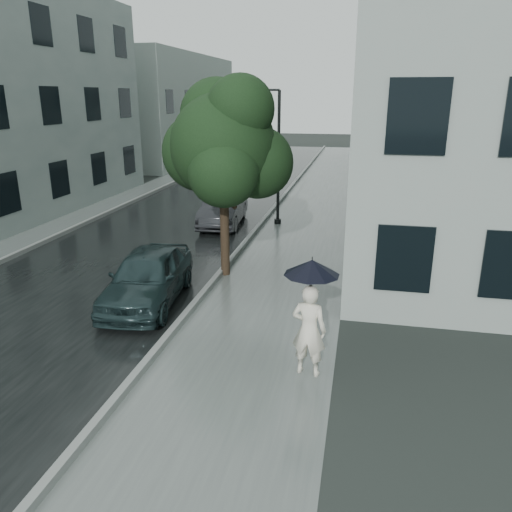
% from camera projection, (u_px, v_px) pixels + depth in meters
% --- Properties ---
extents(ground, '(120.00, 120.00, 0.00)m').
position_uv_depth(ground, '(242.00, 341.00, 10.67)').
color(ground, black).
rests_on(ground, ground).
extents(sidewalk, '(3.50, 60.00, 0.01)m').
position_uv_depth(sidewalk, '(312.00, 215.00, 21.78)').
color(sidewalk, slate).
rests_on(sidewalk, ground).
extents(kerb_near, '(0.15, 60.00, 0.15)m').
position_uv_depth(kerb_near, '(271.00, 212.00, 22.12)').
color(kerb_near, slate).
rests_on(kerb_near, ground).
extents(asphalt_road, '(6.85, 60.00, 0.00)m').
position_uv_depth(asphalt_road, '(196.00, 210.00, 22.84)').
color(asphalt_road, black).
rests_on(asphalt_road, ground).
extents(kerb_far, '(0.15, 60.00, 0.15)m').
position_uv_depth(kerb_far, '(125.00, 205.00, 23.51)').
color(kerb_far, slate).
rests_on(kerb_far, ground).
extents(sidewalk_far, '(1.70, 60.00, 0.01)m').
position_uv_depth(sidewalk_far, '(107.00, 205.00, 23.71)').
color(sidewalk_far, '#4C5451').
rests_on(sidewalk_far, ground).
extents(building_near, '(7.02, 36.00, 9.00)m').
position_uv_depth(building_near, '(428.00, 105.00, 26.35)').
color(building_near, gray).
rests_on(building_near, ground).
extents(building_far_b, '(7.02, 18.00, 8.00)m').
position_uv_depth(building_far_b, '(162.00, 108.00, 40.07)').
color(building_far_b, gray).
rests_on(building_far_b, ground).
extents(pedestrian, '(0.71, 0.53, 1.78)m').
position_uv_depth(pedestrian, '(309.00, 330.00, 9.16)').
color(pedestrian, silver).
rests_on(pedestrian, sidewalk).
extents(umbrella, '(1.05, 1.05, 1.36)m').
position_uv_depth(umbrella, '(312.00, 267.00, 8.83)').
color(umbrella, black).
rests_on(umbrella, ground).
extents(street_tree, '(3.77, 3.43, 5.56)m').
position_uv_depth(street_tree, '(224.00, 145.00, 13.59)').
color(street_tree, '#332619').
rests_on(street_tree, ground).
extents(lamp_post, '(0.84, 0.37, 5.31)m').
position_uv_depth(lamp_post, '(275.00, 148.00, 19.49)').
color(lamp_post, black).
rests_on(lamp_post, ground).
extents(car_near, '(2.03, 4.16, 1.37)m').
position_uv_depth(car_near, '(148.00, 277.00, 12.46)').
color(car_near, '#1A2B2C').
rests_on(car_near, ground).
extents(car_far, '(1.75, 4.15, 1.33)m').
position_uv_depth(car_far, '(223.00, 208.00, 20.02)').
color(car_far, black).
rests_on(car_far, ground).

